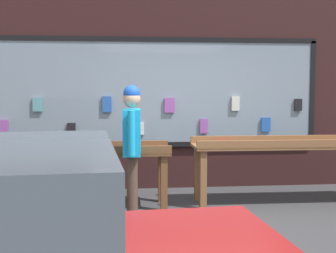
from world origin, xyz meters
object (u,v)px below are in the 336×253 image
Objects in this scene: display_table_left at (66,156)px; small_dog at (104,200)px; display_table_right at (292,150)px; person_browsing at (132,141)px.

small_dog is (0.55, -0.78, -0.44)m from display_table_left.
display_table_right is 5.82× the size of small_dog.
small_dog is at bearing 122.38° from person_browsing.
person_browsing is (0.90, -0.58, 0.27)m from display_table_left.
small_dog is (-2.70, -0.78, -0.48)m from display_table_right.
person_browsing is at bearing -32.88° from display_table_left.
display_table_left reaches higher than small_dog.
person_browsing reaches higher than display_table_right.
person_browsing is at bearing -166.03° from display_table_right.
display_table_right is at bearing -105.26° from small_dog.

